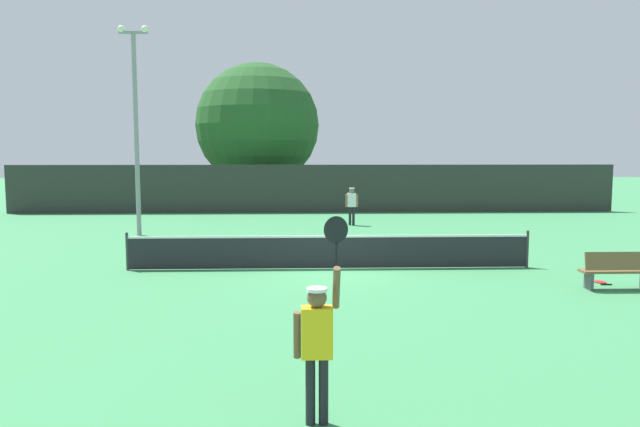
{
  "coord_description": "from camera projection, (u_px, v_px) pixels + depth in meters",
  "views": [
    {
      "loc": [
        -0.9,
        -16.93,
        3.34
      ],
      "look_at": [
        -0.2,
        2.01,
        1.38
      ],
      "focal_mm": 33.85,
      "sensor_mm": 36.0,
      "label": 1
    }
  ],
  "objects": [
    {
      "name": "tennis_ball",
      "position": [
        377.0,
        258.0,
        18.74
      ],
      "size": [
        0.07,
        0.07,
        0.07
      ],
      "primitive_type": "sphere",
      "color": "#CCE033",
      "rests_on": "ground"
    },
    {
      "name": "courtside_bench",
      "position": [
        619.0,
        270.0,
        14.53
      ],
      "size": [
        1.8,
        0.44,
        0.95
      ],
      "color": "brown",
      "rests_on": "ground"
    },
    {
      "name": "spare_racket",
      "position": [
        601.0,
        282.0,
        15.37
      ],
      "size": [
        0.28,
        0.52,
        0.04
      ],
      "color": "black",
      "rests_on": "ground"
    },
    {
      "name": "player_serving",
      "position": [
        318.0,
        334.0,
        7.3
      ],
      "size": [
        0.68,
        0.4,
        2.56
      ],
      "color": "yellow",
      "rests_on": "ground"
    },
    {
      "name": "tennis_net",
      "position": [
        330.0,
        251.0,
        17.15
      ],
      "size": [
        11.49,
        0.08,
        1.07
      ],
      "color": "#232328",
      "rests_on": "ground"
    },
    {
      "name": "player_receiving",
      "position": [
        352.0,
        202.0,
        27.21
      ],
      "size": [
        0.57,
        0.25,
        1.69
      ],
      "rotation": [
        0.0,
        0.0,
        3.14
      ],
      "color": "white",
      "rests_on": "ground"
    },
    {
      "name": "light_pole",
      "position": [
        136.0,
        118.0,
        23.58
      ],
      "size": [
        1.18,
        0.28,
        8.17
      ],
      "color": "gray",
      "rests_on": "ground"
    },
    {
      "name": "parked_car_mid",
      "position": [
        271.0,
        189.0,
        41.45
      ],
      "size": [
        2.4,
        4.4,
        1.69
      ],
      "rotation": [
        0.0,
        0.0,
        0.12
      ],
      "color": "navy",
      "rests_on": "ground"
    },
    {
      "name": "large_tree",
      "position": [
        257.0,
        125.0,
        37.3
      ],
      "size": [
        7.61,
        7.61,
        8.76
      ],
      "color": "brown",
      "rests_on": "ground"
    },
    {
      "name": "parked_car_near",
      "position": [
        190.0,
        192.0,
        37.84
      ],
      "size": [
        2.05,
        4.27,
        1.69
      ],
      "rotation": [
        0.0,
        0.0,
        -0.04
      ],
      "color": "red",
      "rests_on": "ground"
    },
    {
      "name": "ground_plane",
      "position": [
        330.0,
        269.0,
        17.2
      ],
      "size": [
        120.0,
        120.0,
        0.0
      ],
      "primitive_type": "plane",
      "color": "#387F4C"
    },
    {
      "name": "parked_car_far",
      "position": [
        410.0,
        188.0,
        41.72
      ],
      "size": [
        2.51,
        4.44,
        1.69
      ],
      "rotation": [
        0.0,
        0.0,
        -0.15
      ],
      "color": "red",
      "rests_on": "ground"
    },
    {
      "name": "perimeter_fence",
      "position": [
        314.0,
        189.0,
        32.91
      ],
      "size": [
        33.14,
        0.12,
        2.61
      ],
      "primitive_type": "cube",
      "color": "#2D332D",
      "rests_on": "ground"
    }
  ]
}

